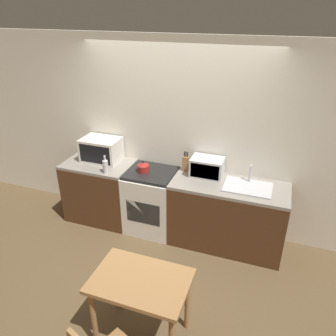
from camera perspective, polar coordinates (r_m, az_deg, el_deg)
The scene contains 12 objects.
ground_plane at distance 4.26m, azimuth -3.39°, elevation -16.34°, with size 16.00×16.00×0.00m, color brown.
wall_back at distance 4.42m, azimuth 1.53°, elevation 5.37°, with size 10.00×0.06×2.60m.
counter_left_run at distance 4.92m, azimuth -11.63°, elevation -3.85°, with size 0.96×0.62×0.90m.
counter_right_run at distance 4.36m, azimuth 10.22°, elevation -8.06°, with size 1.45×0.62×0.90m.
stove_range at distance 4.60m, azimuth -2.86°, elevation -5.69°, with size 0.66×0.62×0.90m.
kettle at distance 4.35m, azimuth -4.32°, elevation 0.17°, with size 0.16×0.16×0.16m.
microwave at distance 4.72m, azimuth -11.55°, elevation 3.15°, with size 0.53×0.37×0.33m.
bottle at distance 4.38m, azimuth -10.84°, elevation 0.30°, with size 0.07×0.07×0.25m.
knife_block at distance 4.36m, azimuth 3.11°, elevation 0.83°, with size 0.09×0.07×0.27m.
toaster_oven at distance 4.25m, azimuth 6.82°, elevation 0.15°, with size 0.42×0.28×0.24m.
sink_basin at distance 4.10m, azimuth 13.72°, elevation -3.17°, with size 0.58×0.40×0.24m.
dining_table at distance 3.13m, azimuth -4.76°, elevation -20.23°, with size 0.87×0.59×0.74m.
Camera 1 is at (1.28, -2.85, 2.90)m, focal length 35.00 mm.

